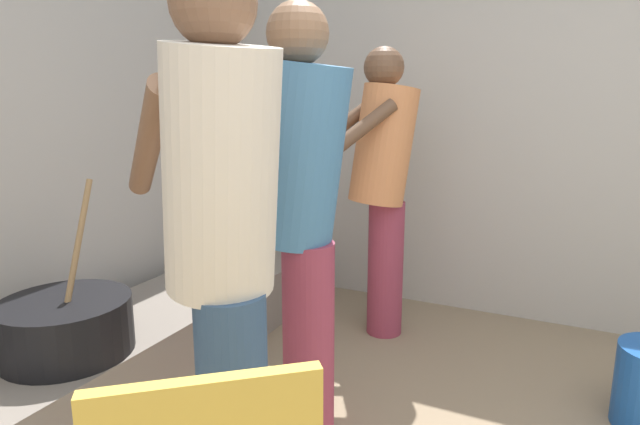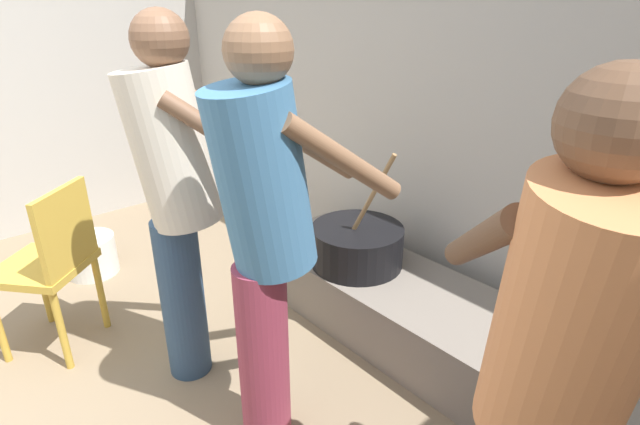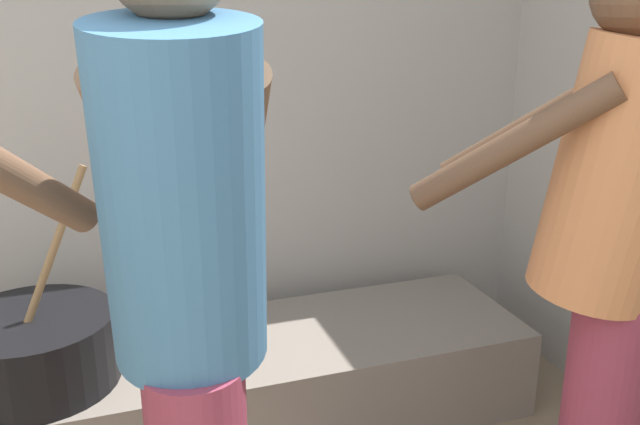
{
  "view_description": "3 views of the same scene",
  "coord_description": "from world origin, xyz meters",
  "px_view_note": "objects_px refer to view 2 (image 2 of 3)",
  "views": [
    {
      "loc": [
        -1.07,
        0.2,
        1.31
      ],
      "look_at": [
        0.96,
        1.18,
        0.83
      ],
      "focal_mm": 29.46,
      "sensor_mm": 36.0,
      "label": 1
    },
    {
      "loc": [
        1.91,
        0.2,
        1.68
      ],
      "look_at": [
        0.52,
        1.42,
        0.88
      ],
      "focal_mm": 27.68,
      "sensor_mm": 36.0,
      "label": 2
    },
    {
      "loc": [
        0.45,
        -0.13,
        1.48
      ],
      "look_at": [
        1.05,
        1.62,
        0.89
      ],
      "focal_mm": 38.7,
      "sensor_mm": 36.0,
      "label": 3
    }
  ],
  "objects_px": {
    "cooking_pot_main": "(357,245)",
    "cook_in_cream_shirt": "(176,188)",
    "cook_in_blue_shirt": "(265,227)",
    "chair_yellow": "(51,262)",
    "cook_in_orange_shirt": "(556,388)",
    "bucket_white_plastic": "(91,255)"
  },
  "relations": [
    {
      "from": "cook_in_cream_shirt",
      "to": "cooking_pot_main",
      "type": "bearing_deg",
      "value": 78.51
    },
    {
      "from": "cook_in_orange_shirt",
      "to": "chair_yellow",
      "type": "xyz_separation_m",
      "value": [
        -2.19,
        -0.51,
        -0.42
      ]
    },
    {
      "from": "cook_in_cream_shirt",
      "to": "chair_yellow",
      "type": "relative_size",
      "value": 1.88
    },
    {
      "from": "cook_in_cream_shirt",
      "to": "bucket_white_plastic",
      "type": "xyz_separation_m",
      "value": [
        -1.29,
        -0.07,
        -0.82
      ]
    },
    {
      "from": "cooking_pot_main",
      "to": "cook_in_blue_shirt",
      "type": "xyz_separation_m",
      "value": [
        0.37,
        -0.85,
        0.51
      ]
    },
    {
      "from": "cooking_pot_main",
      "to": "cook_in_cream_shirt",
      "type": "distance_m",
      "value": 1.06
    },
    {
      "from": "cook_in_orange_shirt",
      "to": "cook_in_blue_shirt",
      "type": "height_order",
      "value": "cook_in_blue_shirt"
    },
    {
      "from": "cook_in_orange_shirt",
      "to": "cook_in_blue_shirt",
      "type": "bearing_deg",
      "value": -177.94
    },
    {
      "from": "cook_in_cream_shirt",
      "to": "bucket_white_plastic",
      "type": "distance_m",
      "value": 1.54
    },
    {
      "from": "cook_in_blue_shirt",
      "to": "chair_yellow",
      "type": "distance_m",
      "value": 1.34
    },
    {
      "from": "cooking_pot_main",
      "to": "bucket_white_plastic",
      "type": "height_order",
      "value": "cooking_pot_main"
    },
    {
      "from": "cooking_pot_main",
      "to": "cook_in_cream_shirt",
      "type": "height_order",
      "value": "cook_in_cream_shirt"
    },
    {
      "from": "cook_in_blue_shirt",
      "to": "cooking_pot_main",
      "type": "bearing_deg",
      "value": 113.43
    },
    {
      "from": "cooking_pot_main",
      "to": "cook_in_cream_shirt",
      "type": "bearing_deg",
      "value": -101.49
    },
    {
      "from": "chair_yellow",
      "to": "bucket_white_plastic",
      "type": "distance_m",
      "value": 0.85
    },
    {
      "from": "cooking_pot_main",
      "to": "cook_in_orange_shirt",
      "type": "xyz_separation_m",
      "value": [
        1.39,
        -0.82,
        0.47
      ]
    },
    {
      "from": "cook_in_blue_shirt",
      "to": "bucket_white_plastic",
      "type": "relative_size",
      "value": 5.15
    },
    {
      "from": "cooking_pot_main",
      "to": "cook_in_blue_shirt",
      "type": "bearing_deg",
      "value": -66.57
    },
    {
      "from": "cook_in_orange_shirt",
      "to": "chair_yellow",
      "type": "distance_m",
      "value": 2.29
    },
    {
      "from": "cook_in_orange_shirt",
      "to": "bucket_white_plastic",
      "type": "xyz_separation_m",
      "value": [
        -2.87,
        -0.16,
        -0.78
      ]
    },
    {
      "from": "cook_in_orange_shirt",
      "to": "chair_yellow",
      "type": "height_order",
      "value": "cook_in_orange_shirt"
    },
    {
      "from": "cook_in_blue_shirt",
      "to": "chair_yellow",
      "type": "xyz_separation_m",
      "value": [
        -1.17,
        -0.48,
        -0.45
      ]
    }
  ]
}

